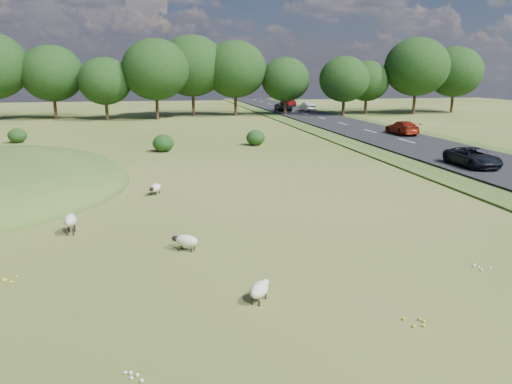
# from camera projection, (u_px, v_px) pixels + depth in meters

# --- Properties ---
(ground) EXTENTS (160.00, 160.00, 0.00)m
(ground) POSITION_uv_depth(u_px,v_px,m) (189.00, 158.00, 37.82)
(ground) COLOR #405A1C
(ground) RESTS_ON ground
(road) EXTENTS (8.00, 150.00, 0.25)m
(road) POSITION_uv_depth(u_px,v_px,m) (378.00, 134.00, 51.13)
(road) COLOR black
(road) RESTS_ON ground
(treeline) EXTENTS (96.28, 14.66, 11.70)m
(treeline) POSITION_uv_depth(u_px,v_px,m) (163.00, 71.00, 69.88)
(treeline) COLOR black
(treeline) RESTS_ON ground
(shrubs) EXTENTS (22.82, 9.70, 1.41)m
(shrubs) POSITION_uv_depth(u_px,v_px,m) (145.00, 139.00, 43.38)
(shrubs) COLOR black
(shrubs) RESTS_ON ground
(sheep_0) EXTENTS (0.78, 1.07, 0.60)m
(sheep_0) POSITION_uv_depth(u_px,v_px,m) (155.00, 188.00, 26.28)
(sheep_0) COLOR beige
(sheep_0) RESTS_ON ground
(sheep_1) EXTENTS (1.05, 0.83, 0.60)m
(sheep_1) POSITION_uv_depth(u_px,v_px,m) (186.00, 241.00, 18.03)
(sheep_1) COLOR beige
(sheep_1) RESTS_ON ground
(sheep_3) EXTENTS (0.84, 1.01, 0.58)m
(sheep_3) POSITION_uv_depth(u_px,v_px,m) (259.00, 289.00, 14.00)
(sheep_3) COLOR beige
(sheep_3) RESTS_ON ground
(sheep_4) EXTENTS (0.52, 1.11, 0.80)m
(sheep_4) POSITION_uv_depth(u_px,v_px,m) (70.00, 220.00, 19.88)
(sheep_4) COLOR beige
(sheep_4) RESTS_ON ground
(car_0) EXTENTS (1.47, 4.22, 1.39)m
(car_0) POSITION_uv_depth(u_px,v_px,m) (307.00, 106.00, 80.95)
(car_0) COLOR silver
(car_0) RESTS_ON road
(car_1) EXTENTS (2.11, 5.19, 1.51)m
(car_1) POSITION_uv_depth(u_px,v_px,m) (288.00, 102.00, 92.44)
(car_1) COLOR maroon
(car_1) RESTS_ON road
(car_2) EXTENTS (1.88, 4.61, 1.34)m
(car_2) POSITION_uv_depth(u_px,v_px,m) (402.00, 128.00, 50.03)
(car_2) COLOR maroon
(car_2) RESTS_ON road
(car_4) EXTENTS (2.14, 4.63, 1.29)m
(car_4) POSITION_uv_depth(u_px,v_px,m) (283.00, 107.00, 80.94)
(car_4) COLOR black
(car_4) RESTS_ON road
(car_6) EXTENTS (2.03, 4.41, 1.23)m
(car_6) POSITION_uv_depth(u_px,v_px,m) (473.00, 157.00, 32.90)
(car_6) COLOR black
(car_6) RESTS_ON road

